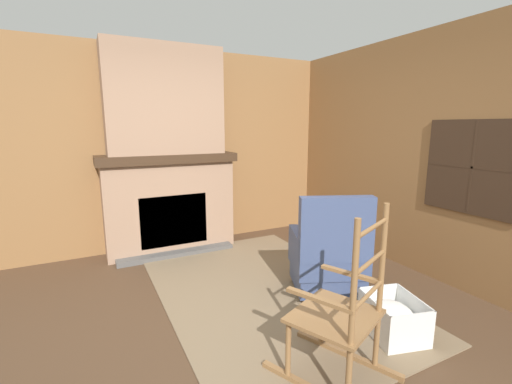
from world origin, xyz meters
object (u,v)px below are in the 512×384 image
(firewood_stack, at_px, (336,246))
(oil_lamp_vase, at_px, (124,147))
(storage_case, at_px, (175,149))
(armchair, at_px, (328,258))
(rocking_chair, at_px, (340,321))
(laundry_basket, at_px, (393,317))

(firewood_stack, relative_size, oil_lamp_vase, 1.86)
(storage_case, bearing_deg, armchair, 25.90)
(rocking_chair, height_order, firewood_stack, rocking_chair)
(laundry_basket, bearing_deg, oil_lamp_vase, -149.70)
(armchair, xyz_separation_m, storage_case, (-1.99, -0.96, 0.97))
(rocking_chair, bearing_deg, firewood_stack, -63.94)
(armchair, bearing_deg, firewood_stack, -20.95)
(laundry_basket, height_order, storage_case, storage_case)
(oil_lamp_vase, bearing_deg, rocking_chair, 17.45)
(rocking_chair, bearing_deg, laundry_basket, -100.62)
(laundry_basket, height_order, oil_lamp_vase, oil_lamp_vase)
(firewood_stack, xyz_separation_m, oil_lamp_vase, (-1.09, -2.46, 1.31))
(rocking_chair, relative_size, firewood_stack, 2.35)
(laundry_basket, bearing_deg, firewood_stack, 153.54)
(firewood_stack, distance_m, laundry_basket, 1.89)
(firewood_stack, distance_m, storage_case, 2.48)
(firewood_stack, height_order, laundry_basket, laundry_basket)
(oil_lamp_vase, bearing_deg, laundry_basket, 30.30)
(laundry_basket, bearing_deg, armchair, -178.39)
(oil_lamp_vase, bearing_deg, armchair, 38.80)
(oil_lamp_vase, height_order, storage_case, oil_lamp_vase)
(storage_case, bearing_deg, laundry_basket, 19.59)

